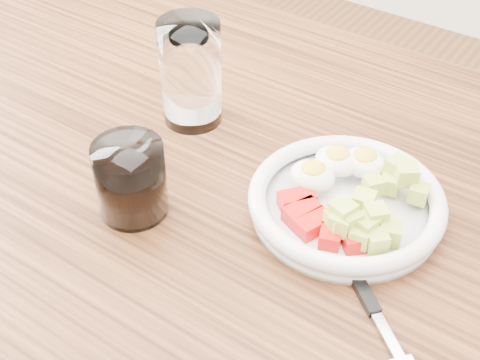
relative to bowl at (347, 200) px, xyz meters
name	(u,v)px	position (x,y,z in m)	size (l,w,h in m)	color
dining_table	(242,265)	(-0.10, -0.06, -0.12)	(1.50, 0.90, 0.77)	brown
bowl	(347,200)	(0.00, 0.00, 0.00)	(0.23, 0.23, 0.06)	white
fork	(367,297)	(0.08, -0.10, -0.02)	(0.17, 0.14, 0.01)	black
water_glass	(191,73)	(-0.26, 0.05, 0.05)	(0.08, 0.08, 0.14)	white
coffee_glass	(131,180)	(-0.21, -0.13, 0.02)	(0.08, 0.08, 0.09)	white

